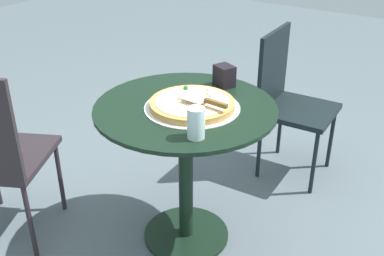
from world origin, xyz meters
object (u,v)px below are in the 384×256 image
pizza_on_tray (192,104)px  napkin_dispenser (224,76)px  pizza_server (206,101)px  patio_table (186,146)px  patio_chair_near (288,95)px  drinking_cup (196,123)px

pizza_on_tray → napkin_dispenser: bearing=1.1°
pizza_server → napkin_dispenser: size_ratio=2.05×
pizza_server → napkin_dispenser: napkin_dispenser is taller
patio_table → napkin_dispenser: (0.29, -0.03, 0.25)m
pizza_server → patio_chair_near: (0.88, -0.03, -0.29)m
drinking_cup → pizza_on_tray: bearing=36.4°
pizza_on_tray → pizza_server: bearing=-98.8°
napkin_dispenser → patio_chair_near: size_ratio=0.12×
patio_table → pizza_on_tray: bearing=-91.1°
patio_table → drinking_cup: drinking_cup is taller
patio_chair_near → pizza_on_tray: bearing=172.8°
patio_table → napkin_dispenser: size_ratio=7.86×
pizza_server → napkin_dispenser: bearing=15.7°
pizza_on_tray → patio_chair_near: 0.91m
napkin_dispenser → patio_table: bearing=108.3°
patio_table → pizza_server: 0.29m
patio_table → drinking_cup: 0.39m
napkin_dispenser → patio_chair_near: (0.58, -0.12, -0.29)m
pizza_on_tray → drinking_cup: drinking_cup is taller
pizza_server → napkin_dispenser: 0.32m
patio_table → drinking_cup: bearing=-138.0°
patio_table → pizza_server: (-0.01, -0.12, 0.26)m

